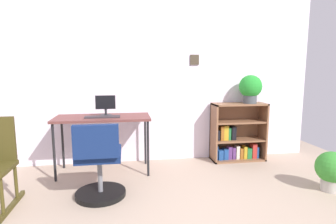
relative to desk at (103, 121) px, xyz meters
The scene contains 8 objects.
wall_back 0.86m from the desk, 44.47° to the left, with size 5.20×0.12×2.56m.
desk is the anchor object (origin of this frame).
monitor 0.20m from the desk, 58.17° to the left, with size 0.25×0.16×0.26m.
keyboard 0.10m from the desk, 86.91° to the right, with size 0.43×0.13×0.02m, color #322C31.
office_chair 0.83m from the desk, 89.24° to the right, with size 0.52×0.55×0.81m.
bookshelf_low 1.92m from the desk, ahead, with size 0.77×0.30×0.84m.
potted_plant_on_shelf 2.10m from the desk, ahead, with size 0.32×0.32×0.40m.
potted_plant_floor 2.70m from the desk, 21.20° to the right, with size 0.34×0.34×0.44m.
Camera 1 is at (-0.15, -1.77, 1.30)m, focal length 29.27 mm.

